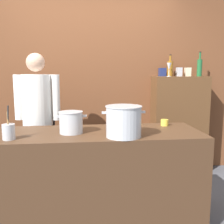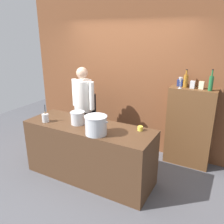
% 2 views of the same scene
% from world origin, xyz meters
% --- Properties ---
extents(ground_plane, '(8.00, 8.00, 0.00)m').
position_xyz_m(ground_plane, '(0.00, 0.00, 0.00)').
color(ground_plane, '#4C4C51').
extents(brick_back_panel, '(4.40, 0.10, 3.00)m').
position_xyz_m(brick_back_panel, '(0.00, 1.40, 1.50)').
color(brick_back_panel, brown).
rests_on(brick_back_panel, ground_plane).
extents(prep_counter, '(2.06, 0.70, 0.90)m').
position_xyz_m(prep_counter, '(0.00, 0.00, 0.45)').
color(prep_counter, '#472D1C').
rests_on(prep_counter, ground_plane).
extents(bar_cabinet, '(0.76, 0.32, 1.38)m').
position_xyz_m(bar_cabinet, '(1.29, 1.19, 0.69)').
color(bar_cabinet, brown).
rests_on(bar_cabinet, ground_plane).
extents(chef, '(0.53, 0.38, 1.66)m').
position_xyz_m(chef, '(-0.59, 0.71, 0.96)').
color(chef, black).
rests_on(chef, ground_plane).
extents(stockpot_large, '(0.38, 0.32, 0.27)m').
position_xyz_m(stockpot_large, '(0.27, -0.20, 1.03)').
color(stockpot_large, '#B7BABF').
rests_on(stockpot_large, prep_counter).
extents(stockpot_small, '(0.28, 0.22, 0.20)m').
position_xyz_m(stockpot_small, '(-0.18, -0.02, 1.00)').
color(stockpot_small, '#B7BABF').
rests_on(stockpot_small, prep_counter).
extents(utensil_crock, '(0.10, 0.10, 0.28)m').
position_xyz_m(utensil_crock, '(-0.69, -0.19, 0.97)').
color(utensil_crock, '#B7BABF').
rests_on(utensil_crock, prep_counter).
extents(butter_jar, '(0.08, 0.08, 0.06)m').
position_xyz_m(butter_jar, '(0.77, 0.21, 0.93)').
color(butter_jar, yellow).
rests_on(butter_jar, prep_counter).
extents(wine_bottle_amber, '(0.08, 0.08, 0.30)m').
position_xyz_m(wine_bottle_amber, '(1.14, 1.21, 1.49)').
color(wine_bottle_amber, '#8C5919').
rests_on(wine_bottle_amber, bar_cabinet).
extents(wine_bottle_green, '(0.07, 0.07, 0.34)m').
position_xyz_m(wine_bottle_green, '(1.54, 1.15, 1.51)').
color(wine_bottle_green, '#1E592D').
rests_on(wine_bottle_green, bar_cabinet).
extents(wine_glass_short, '(0.06, 0.06, 0.18)m').
position_xyz_m(wine_glass_short, '(1.09, 1.08, 1.51)').
color(wine_glass_short, silver).
rests_on(wine_glass_short, bar_cabinet).
extents(spice_tin_silver, '(0.07, 0.07, 0.12)m').
position_xyz_m(spice_tin_silver, '(1.26, 1.18, 1.44)').
color(spice_tin_silver, '#B2B2B7').
rests_on(spice_tin_silver, bar_cabinet).
extents(spice_tin_cream, '(0.07, 0.07, 0.12)m').
position_xyz_m(spice_tin_cream, '(1.40, 1.21, 1.44)').
color(spice_tin_cream, beige).
rests_on(spice_tin_cream, bar_cabinet).
extents(spice_tin_navy, '(0.09, 0.09, 0.12)m').
position_xyz_m(spice_tin_navy, '(1.05, 1.25, 1.44)').
color(spice_tin_navy, navy).
rests_on(spice_tin_navy, bar_cabinet).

